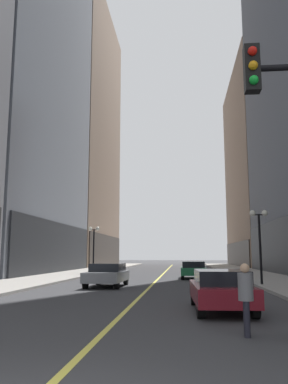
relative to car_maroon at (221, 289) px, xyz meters
name	(u,v)px	position (x,y,z in m)	size (l,w,h in m)	color
ground_plane	(163,274)	(-3.09, 25.78, -0.72)	(200.00, 200.00, 0.00)	#38383A
sidewalk_left	(81,273)	(-11.34, 25.78, -0.64)	(4.50, 78.00, 0.15)	#9E9991
sidewalk_right	(250,273)	(5.16, 25.78, -0.64)	(4.50, 78.00, 0.15)	#9E9991
lane_centre_stripe	(163,274)	(-3.09, 25.78, -0.72)	(0.16, 70.00, 0.01)	#E5D64C
building_left_far	(68,135)	(-20.59, 50.78, 21.69)	(14.20, 26.00, 44.96)	gray
building_right_far	(281,168)	(14.89, 50.78, 15.02)	(15.17, 26.00, 31.58)	gray
car_maroon	(221,289)	(0.00, 0.00, 0.00)	(1.92, 4.55, 1.32)	maroon
car_grey	(107,274)	(-5.55, 9.46, 0.00)	(2.04, 4.38, 1.32)	slate
car_green	(193,269)	(-0.41, 17.81, 0.00)	(1.89, 4.59, 1.32)	#196038
pedestrian_in_grey_suit	(246,294)	(0.19, -4.00, 0.22)	(0.37, 0.37, 1.62)	black
street_lamp_left_far	(94,239)	(-9.49, 23.22, 2.54)	(1.06, 0.36, 4.43)	black
street_lamp_right_mid	(259,230)	(3.31, 10.37, 2.54)	(1.06, 0.36, 4.43)	black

